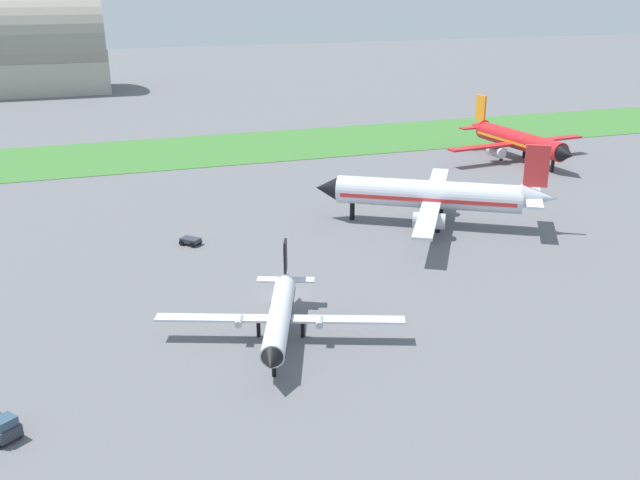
# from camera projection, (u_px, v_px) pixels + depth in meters

# --- Properties ---
(ground_plane) EXTENTS (600.00, 600.00, 0.00)m
(ground_plane) POSITION_uv_depth(u_px,v_px,m) (282.00, 296.00, 79.44)
(ground_plane) COLOR slate
(grass_taxiway_strip) EXTENTS (360.00, 28.00, 0.08)m
(grass_taxiway_strip) POSITION_uv_depth(u_px,v_px,m) (179.00, 152.00, 144.28)
(grass_taxiway_strip) COLOR #3D7533
(grass_taxiway_strip) RESTS_ON ground_plane
(airplane_foreground_turboprop) EXTENTS (22.42, 19.41, 7.01)m
(airplane_foreground_turboprop) POSITION_uv_depth(u_px,v_px,m) (280.00, 315.00, 69.03)
(airplane_foreground_turboprop) COLOR silver
(airplane_foreground_turboprop) RESTS_ON ground_plane
(airplane_midfield_jet) EXTENTS (29.77, 29.76, 11.81)m
(airplane_midfield_jet) POSITION_uv_depth(u_px,v_px,m) (433.00, 195.00, 100.74)
(airplane_midfield_jet) COLOR silver
(airplane_midfield_jet) RESTS_ON ground_plane
(airplane_parked_jet_far) EXTENTS (29.55, 29.04, 10.44)m
(airplane_parked_jet_far) POSITION_uv_depth(u_px,v_px,m) (518.00, 140.00, 136.76)
(airplane_parked_jet_far) COLOR red
(airplane_parked_jet_far) RESTS_ON ground_plane
(baggage_cart_near_gate) EXTENTS (2.91, 2.93, 0.90)m
(baggage_cart_near_gate) POSITION_uv_depth(u_px,v_px,m) (190.00, 241.00, 94.40)
(baggage_cart_near_gate) COLOR #2D333D
(baggage_cart_near_gate) RESTS_ON ground_plane
(hangar_distant) EXTENTS (47.45, 26.97, 28.24)m
(hangar_distant) POSITION_uv_depth(u_px,v_px,m) (20.00, 50.00, 213.79)
(hangar_distant) COLOR #B2AD9E
(hangar_distant) RESTS_ON ground_plane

